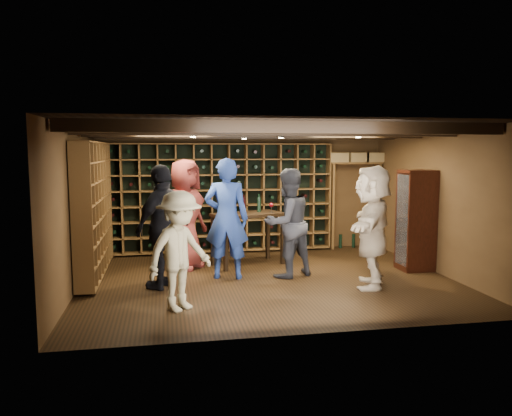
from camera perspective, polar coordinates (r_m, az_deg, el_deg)
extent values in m
plane|color=black|center=(8.33, 1.38, -8.16)|extent=(6.00, 6.00, 0.00)
plane|color=#4E341A|center=(10.55, -1.38, 1.87)|extent=(6.00, 0.00, 6.00)
plane|color=#4E341A|center=(5.70, 6.57, -2.27)|extent=(6.00, 0.00, 6.00)
plane|color=#4E341A|center=(8.04, -20.00, -0.02)|extent=(0.00, 5.00, 5.00)
plane|color=#4E341A|center=(9.19, 20.03, 0.76)|extent=(0.00, 5.00, 5.00)
plane|color=black|center=(8.06, 1.43, 9.29)|extent=(6.00, 6.00, 0.00)
cube|color=black|center=(6.50, 4.36, 9.20)|extent=(5.90, 0.18, 0.16)
cube|color=black|center=(7.57, 2.22, 8.85)|extent=(5.90, 0.18, 0.16)
cube|color=black|center=(8.65, 0.60, 8.58)|extent=(5.90, 0.18, 0.16)
cube|color=black|center=(9.73, -0.65, 8.37)|extent=(5.90, 0.18, 0.16)
cylinder|color=black|center=(7.90, -7.22, 8.49)|extent=(0.10, 0.10, 0.10)
cylinder|color=black|center=(8.51, 2.87, 8.40)|extent=(0.10, 0.10, 0.10)
cylinder|color=black|center=(8.18, 11.62, 8.35)|extent=(0.10, 0.10, 0.10)
cylinder|color=black|center=(9.20, -1.35, 8.28)|extent=(0.10, 0.10, 0.10)
cube|color=brown|center=(10.32, -4.11, 1.20)|extent=(4.65, 0.30, 2.20)
cube|color=black|center=(10.32, -4.11, 1.20)|extent=(4.56, 0.02, 2.16)
cube|color=brown|center=(8.84, -18.01, -0.03)|extent=(0.30, 2.65, 2.20)
cube|color=black|center=(8.84, -18.01, -0.03)|extent=(0.29, 0.02, 2.16)
cube|color=brown|center=(10.98, 11.28, 5.07)|extent=(1.15, 0.32, 0.04)
cube|color=brown|center=(11.24, 13.64, 0.35)|extent=(0.05, 0.28, 1.85)
cube|color=brown|center=(10.86, 8.62, 0.24)|extent=(0.05, 0.28, 1.85)
cube|color=#9D804E|center=(10.84, 9.32, 5.73)|extent=(0.40, 0.30, 0.20)
cube|color=#9D804E|center=(11.00, 11.54, 5.69)|extent=(0.40, 0.30, 0.20)
cube|color=#9D804E|center=(11.13, 13.22, 5.66)|extent=(0.40, 0.30, 0.20)
cube|color=black|center=(9.42, 17.64, -6.41)|extent=(0.55, 0.50, 0.10)
cube|color=black|center=(9.27, 17.83, -1.29)|extent=(0.55, 0.50, 1.70)
cube|color=white|center=(9.15, 16.39, -1.34)|extent=(0.01, 0.46, 1.60)
cube|color=black|center=(9.27, 17.83, -1.29)|extent=(0.50, 0.44, 0.02)
sphere|color=#59260C|center=(9.25, 17.74, -0.68)|extent=(0.18, 0.18, 0.18)
imported|color=navy|center=(8.25, -3.39, -1.22)|extent=(0.82, 0.63, 2.00)
imported|color=black|center=(8.36, 3.62, -1.73)|extent=(1.09, 0.98, 1.82)
imported|color=maroon|center=(9.02, -8.07, -0.71)|extent=(1.08, 1.14, 1.96)
imported|color=black|center=(7.79, -10.52, -2.11)|extent=(1.10, 1.14, 1.91)
imported|color=gray|center=(6.69, -8.73, -4.90)|extent=(1.17, 1.11, 1.60)
imported|color=tan|center=(7.95, 13.11, -2.06)|extent=(1.25, 1.83, 1.90)
cube|color=black|center=(9.20, -0.93, -0.74)|extent=(1.43, 1.03, 0.05)
cube|color=black|center=(8.78, -3.48, -4.31)|extent=(0.08, 0.08, 0.92)
cube|color=black|center=(9.34, 3.05, -3.64)|extent=(0.08, 0.08, 0.92)
cube|color=black|center=(9.25, -4.94, -3.75)|extent=(0.08, 0.08, 0.92)
cube|color=black|center=(9.79, 1.37, -3.15)|extent=(0.08, 0.08, 0.92)
cylinder|color=black|center=(9.08, -2.88, 0.21)|extent=(0.07, 0.07, 0.28)
cylinder|color=black|center=(9.20, -1.38, 0.30)|extent=(0.07, 0.07, 0.28)
cylinder|color=black|center=(9.36, 0.36, 0.41)|extent=(0.07, 0.07, 0.28)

